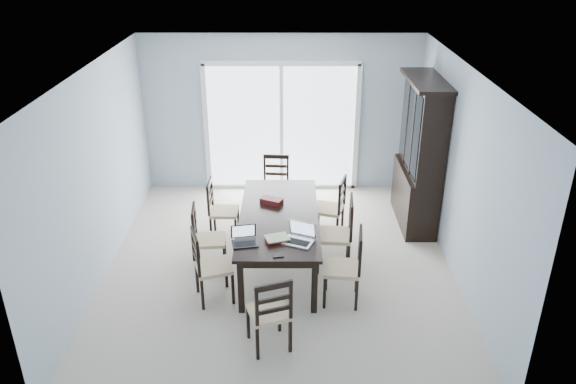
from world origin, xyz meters
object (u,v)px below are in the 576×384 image
object	(u,v)px
chair_right_near	(350,259)
game_box	(272,201)
hot_tub	(269,136)
chair_left_far	(218,204)
china_hutch	(420,156)
laptop_silver	(298,239)
chair_right_far	(335,202)
chair_left_mid	(203,232)
chair_right_mid	(342,226)
dining_table	(279,220)
chair_left_near	(205,259)
chair_end_far	(276,179)
laptop_dark	(245,240)
cell_phone	(278,256)
chair_end_near	(271,307)

from	to	relation	value
chair_right_near	game_box	xyz separation A→B (m)	(-0.94, 1.11, 0.21)
hot_tub	chair_left_far	bearing A→B (deg)	-102.00
china_hutch	laptop_silver	distance (m)	2.66
chair_left_far	chair_right_far	xyz separation A→B (m)	(1.65, 0.03, 0.02)
chair_right_near	chair_left_mid	bearing A→B (deg)	75.35
china_hutch	game_box	bearing A→B (deg)	-156.66
chair_right_mid	chair_right_far	size ratio (longest dim) A/B	1.08
hot_tub	chair_right_near	bearing A→B (deg)	-76.18
dining_table	chair_left_near	distance (m)	1.14
dining_table	chair_right_near	distance (m)	1.15
game_box	hot_tub	distance (m)	3.37
chair_end_far	laptop_dark	xyz separation A→B (m)	(-0.30, -2.30, 0.24)
china_hutch	chair_left_far	distance (m)	3.00
chair_left_mid	game_box	xyz separation A→B (m)	(0.87, 0.41, 0.24)
chair_left_mid	cell_phone	world-z (taller)	chair_left_mid
chair_right_near	laptop_silver	distance (m)	0.65
chair_right_mid	chair_left_far	bearing A→B (deg)	69.59
laptop_dark	chair_right_near	bearing A→B (deg)	-13.35
chair_right_near	chair_end_far	size ratio (longest dim) A/B	1.03
chair_right_near	dining_table	bearing A→B (deg)	53.72
china_hutch	game_box	distance (m)	2.33
china_hutch	game_box	xyz separation A→B (m)	(-2.13, -0.92, -0.29)
chair_end_far	laptop_silver	distance (m)	2.31
game_box	chair_left_far	bearing A→B (deg)	152.23
chair_left_near	chair_right_near	size ratio (longest dim) A/B	0.98
chair_right_near	chair_end_far	distance (m)	2.52
chair_left_near	chair_right_far	distance (m)	2.23
china_hutch	chair_right_near	world-z (taller)	china_hutch
chair_right_near	laptop_silver	world-z (taller)	chair_right_near
chair_right_far	hot_tub	bearing A→B (deg)	36.24
chair_left_mid	chair_left_far	distance (m)	0.82
chair_end_far	hot_tub	world-z (taller)	chair_end_far
chair_end_far	hot_tub	xyz separation A→B (m)	(-0.17, 2.11, -0.06)
chair_right_mid	hot_tub	distance (m)	3.86
chair_end_far	chair_left_near	bearing A→B (deg)	75.85
chair_left_far	chair_end_near	bearing A→B (deg)	20.17
dining_table	chair_end_near	world-z (taller)	chair_end_near
china_hutch	chair_right_far	size ratio (longest dim) A/B	2.07
laptop_silver	cell_phone	bearing A→B (deg)	-103.86
chair_left_near	laptop_silver	xyz separation A→B (m)	(1.08, 0.06, 0.24)
chair_left_far	chair_end_far	bearing A→B (deg)	137.22
chair_end_near	chair_right_far	bearing A→B (deg)	51.87
chair_right_mid	chair_left_mid	bearing A→B (deg)	95.72
laptop_dark	chair_end_near	bearing A→B (deg)	-81.96
chair_left_far	laptop_silver	size ratio (longest dim) A/B	2.58
hot_tub	chair_end_far	bearing A→B (deg)	-85.27
china_hutch	laptop_dark	bearing A→B (deg)	-140.49
laptop_silver	chair_left_mid	bearing A→B (deg)	175.57
laptop_silver	hot_tub	world-z (taller)	hot_tub
chair_left_near	chair_end_near	xyz separation A→B (m)	(0.79, -0.90, -0.01)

